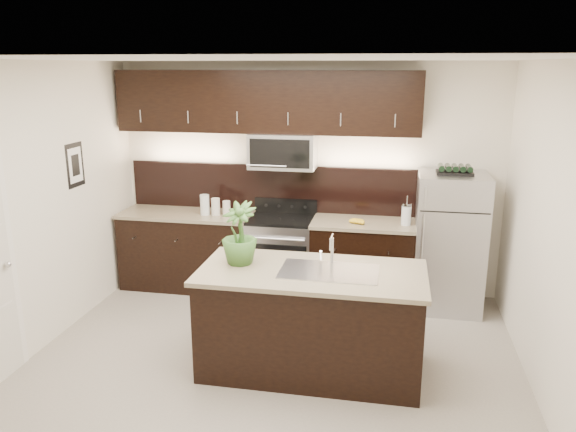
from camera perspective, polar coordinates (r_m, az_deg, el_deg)
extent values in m
plane|color=gray|center=(5.30, -1.70, -14.93)|extent=(4.50, 4.50, 0.00)
cube|color=silver|center=(6.69, 1.94, 3.84)|extent=(4.50, 0.02, 2.70)
cube|color=silver|center=(2.98, -10.44, -11.12)|extent=(4.50, 0.02, 2.70)
cube|color=silver|center=(5.70, -24.50, 0.48)|extent=(0.02, 4.00, 2.70)
cube|color=silver|center=(4.83, 25.25, -2.07)|extent=(0.02, 4.00, 2.70)
cube|color=white|center=(4.59, -1.97, 15.66)|extent=(4.50, 4.00, 0.02)
sphere|color=silver|center=(5.39, -26.55, -4.42)|extent=(0.06, 0.06, 0.06)
cube|color=black|center=(6.24, -20.79, 4.86)|extent=(0.01, 0.32, 0.46)
cube|color=white|center=(6.24, -20.77, 4.86)|extent=(0.00, 0.24, 0.36)
cube|color=black|center=(6.99, -10.09, -3.53)|extent=(1.57, 0.62, 0.90)
cube|color=black|center=(6.56, 7.60, -4.68)|extent=(1.16, 0.62, 0.90)
cube|color=#B2B2B7|center=(6.67, -0.67, -4.19)|extent=(0.76, 0.62, 0.90)
cube|color=black|center=(6.53, -0.69, -0.34)|extent=(0.76, 0.60, 0.03)
cube|color=tan|center=(6.85, -10.27, 0.20)|extent=(1.59, 0.65, 0.04)
cube|color=tan|center=(6.42, 7.74, -0.72)|extent=(1.18, 0.65, 0.04)
cube|color=black|center=(6.78, -1.89, 2.88)|extent=(3.49, 0.02, 0.56)
cube|color=#B2B2B7|center=(6.48, -0.51, 6.63)|extent=(0.76, 0.40, 0.40)
cube|color=black|center=(6.50, -2.27, 11.52)|extent=(3.49, 0.33, 0.70)
cube|color=black|center=(5.06, 2.37, -10.76)|extent=(1.90, 0.90, 0.90)
cube|color=tan|center=(4.87, 2.43, -5.77)|extent=(1.96, 0.96, 0.04)
cube|color=silver|center=(4.84, 4.20, -5.60)|extent=(0.84, 0.50, 0.01)
cylinder|color=silver|center=(5.00, 4.51, -3.54)|extent=(0.03, 0.03, 0.24)
cylinder|color=silver|center=(4.89, 4.45, -2.13)|extent=(0.02, 0.14, 0.02)
cylinder|color=silver|center=(4.84, 4.35, -2.94)|extent=(0.02, 0.02, 0.10)
cube|color=#B2B2B7|center=(6.43, 16.06, -2.61)|extent=(0.74, 0.67, 1.53)
cube|color=black|center=(6.24, 16.57, 4.23)|extent=(0.38, 0.23, 0.03)
cylinder|color=black|center=(6.22, 15.28, 4.73)|extent=(0.06, 0.22, 0.06)
cylinder|color=black|center=(6.23, 15.94, 4.69)|extent=(0.06, 0.22, 0.06)
cylinder|color=black|center=(6.23, 16.61, 4.65)|extent=(0.06, 0.22, 0.06)
cylinder|color=black|center=(6.24, 17.26, 4.61)|extent=(0.06, 0.22, 0.06)
cylinder|color=black|center=(6.25, 17.92, 4.58)|extent=(0.06, 0.22, 0.06)
imported|color=#376327|center=(4.97, -4.96, -1.76)|extent=(0.40, 0.40, 0.56)
cylinder|color=silver|center=(6.69, -8.45, 1.14)|extent=(0.11, 0.11, 0.24)
cylinder|color=beige|center=(6.66, -7.36, 0.95)|extent=(0.10, 0.10, 0.20)
cylinder|color=beige|center=(6.64, -6.26, 0.80)|extent=(0.09, 0.09, 0.17)
cylinder|color=silver|center=(6.33, 11.92, 0.06)|extent=(0.11, 0.11, 0.21)
cylinder|color=silver|center=(6.30, 11.97, 1.09)|extent=(0.11, 0.11, 0.02)
cylinder|color=silver|center=(6.29, 12.00, 1.56)|extent=(0.01, 0.01, 0.09)
ellipsoid|color=gold|center=(6.33, 6.68, -0.44)|extent=(0.22, 0.20, 0.06)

